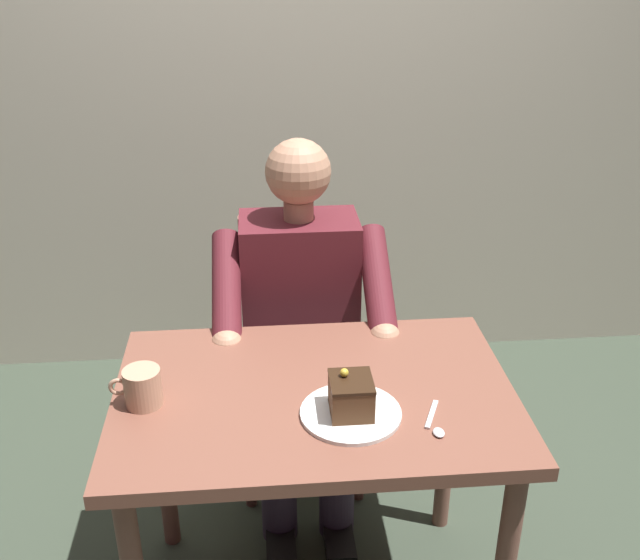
{
  "coord_description": "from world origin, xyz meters",
  "views": [
    {
      "loc": [
        0.12,
        1.49,
        1.74
      ],
      "look_at": [
        -0.02,
        -0.1,
        0.97
      ],
      "focal_mm": 41.21,
      "sensor_mm": 36.0,
      "label": 1
    }
  ],
  "objects": [
    {
      "name": "dessert_spoon",
      "position": [
        -0.26,
        0.16,
        0.73
      ],
      "size": [
        0.05,
        0.14,
        0.01
      ],
      "color": "silver",
      "rests_on": "dining_table"
    },
    {
      "name": "seated_person",
      "position": [
        -0.0,
        -0.49,
        0.62
      ],
      "size": [
        0.53,
        0.58,
        1.19
      ],
      "color": "#581C24",
      "rests_on": "ground"
    },
    {
      "name": "chair",
      "position": [
        0.0,
        -0.66,
        0.48
      ],
      "size": [
        0.42,
        0.42,
        0.88
      ],
      "color": "brown",
      "rests_on": "ground"
    },
    {
      "name": "coffee_cup",
      "position": [
        0.41,
        0.02,
        0.77
      ],
      "size": [
        0.12,
        0.09,
        0.09
      ],
      "color": "tan",
      "rests_on": "dining_table"
    },
    {
      "name": "dessert_plate",
      "position": [
        -0.08,
        0.11,
        0.73
      ],
      "size": [
        0.24,
        0.24,
        0.01
      ],
      "primitive_type": "cylinder",
      "color": "white",
      "rests_on": "dining_table"
    },
    {
      "name": "cake_slice",
      "position": [
        -0.08,
        0.11,
        0.78
      ],
      "size": [
        0.1,
        0.11,
        0.11
      ],
      "color": "#55351D",
      "rests_on": "dessert_plate"
    },
    {
      "name": "dining_table",
      "position": [
        0.0,
        0.0,
        0.62
      ],
      "size": [
        0.98,
        0.66,
        0.72
      ],
      "color": "brown",
      "rests_on": "ground"
    }
  ]
}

